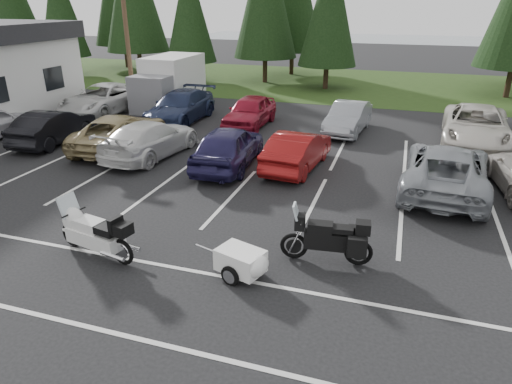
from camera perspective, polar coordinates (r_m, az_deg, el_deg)
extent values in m
plane|color=black|center=(14.48, -6.31, -1.83)|extent=(120.00, 120.00, 0.00)
cube|color=#1D3410|center=(36.86, 9.30, 13.28)|extent=(80.00, 16.00, 0.01)
cube|color=gray|center=(67.23, 17.31, 16.87)|extent=(70.00, 50.00, 0.02)
cylinder|color=#473321|center=(28.58, -15.93, 19.09)|extent=(0.26, 0.26, 9.00)
cube|color=silver|center=(16.17, -3.46, 1.01)|extent=(32.00, 16.00, 0.01)
cylinder|color=#332316|center=(48.31, -27.16, 14.90)|extent=(0.36, 0.36, 2.50)
cylinder|color=#332316|center=(43.37, -22.43, 14.78)|extent=(0.36, 0.36, 2.16)
cone|color=black|center=(43.09, -23.34, 20.42)|extent=(3.96, 3.96, 7.65)
cylinder|color=#332316|center=(41.13, -14.33, 15.83)|extent=(0.36, 0.36, 2.78)
cylinder|color=#332316|center=(37.33, -7.97, 15.11)|extent=(0.36, 0.36, 2.11)
cone|color=black|center=(37.00, -8.35, 21.59)|extent=(3.87, 3.87, 7.48)
cylinder|color=#332316|center=(36.70, 1.13, 15.58)|extent=(0.36, 0.36, 2.62)
cylinder|color=#332316|center=(34.35, 8.75, 14.51)|extent=(0.36, 0.36, 2.26)
cone|color=black|center=(33.99, 9.23, 22.05)|extent=(4.14, 4.14, 7.99)
cylinder|color=#332316|center=(34.96, 29.15, 12.47)|extent=(0.36, 0.36, 2.69)
cylinder|color=#332316|center=(46.79, -15.93, 16.52)|extent=(0.36, 0.36, 2.88)
cylinder|color=#332316|center=(40.84, 4.49, 16.34)|extent=(0.36, 0.36, 2.71)
imported|color=black|center=(22.64, -24.01, 7.48)|extent=(1.91, 4.64, 1.49)
imported|color=#8D7C51|center=(20.73, -16.57, 7.24)|extent=(2.97, 5.60, 1.50)
imported|color=silver|center=(19.38, -13.02, 6.50)|extent=(2.57, 5.26, 1.47)
imported|color=#1F1B44|center=(17.66, -3.44, 5.71)|extent=(2.20, 4.87, 1.62)
imported|color=maroon|center=(17.55, 5.22, 5.24)|extent=(1.93, 4.51, 1.44)
imported|color=gray|center=(16.58, 22.68, 2.70)|extent=(3.10, 5.91, 1.59)
imported|color=silver|center=(27.76, -18.52, 10.96)|extent=(2.95, 5.93, 1.61)
imported|color=#19223F|center=(24.80, -9.44, 10.47)|extent=(2.25, 5.47, 1.58)
imported|color=maroon|center=(23.55, -0.76, 10.04)|extent=(1.86, 4.51, 1.53)
imported|color=gray|center=(22.86, 11.44, 9.07)|extent=(1.95, 4.49, 1.44)
imported|color=beige|center=(22.72, 25.80, 7.44)|extent=(3.15, 6.14, 1.66)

